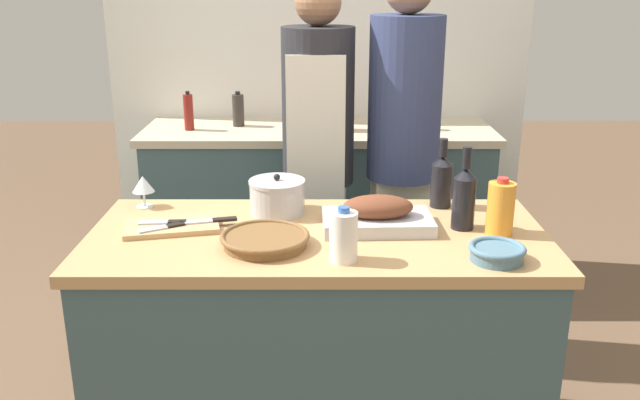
{
  "coord_description": "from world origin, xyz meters",
  "views": [
    {
      "loc": [
        0.01,
        -2.12,
        1.68
      ],
      "look_at": [
        0.0,
        0.11,
        0.94
      ],
      "focal_mm": 38.0,
      "sensor_mm": 36.0,
      "label": 1
    }
  ],
  "objects_px": {
    "roasting_pan": "(380,216)",
    "knife_bread": "(167,222)",
    "wine_bottle_green": "(467,197)",
    "knife_paring": "(166,227)",
    "juice_jug": "(503,208)",
    "wine_glass_left": "(146,185)",
    "condiment_bottle_tall": "(191,112)",
    "mixing_bowl": "(499,252)",
    "stock_pot": "(280,196)",
    "wicker_basket": "(267,239)",
    "wine_bottle_dark": "(444,180)",
    "cutting_board": "(174,226)",
    "knife_chef": "(210,221)",
    "person_cook_aproned": "(320,153)",
    "condiment_bottle_extra": "(241,110)",
    "condiment_bottle_short": "(418,114)",
    "stand_mixer": "(320,107)",
    "person_cook_guest": "(405,147)",
    "milk_jug": "(346,236)"
  },
  "relations": [
    {
      "from": "condiment_bottle_extra",
      "to": "stock_pot",
      "type": "bearing_deg",
      "value": -77.32
    },
    {
      "from": "knife_bread",
      "to": "condiment_bottle_short",
      "type": "height_order",
      "value": "condiment_bottle_short"
    },
    {
      "from": "knife_paring",
      "to": "condiment_bottle_short",
      "type": "distance_m",
      "value": 1.72
    },
    {
      "from": "cutting_board",
      "to": "stock_pot",
      "type": "height_order",
      "value": "stock_pot"
    },
    {
      "from": "wicker_basket",
      "to": "condiment_bottle_short",
      "type": "xyz_separation_m",
      "value": [
        0.67,
        1.5,
        0.11
      ]
    },
    {
      "from": "stock_pot",
      "to": "knife_paring",
      "type": "xyz_separation_m",
      "value": [
        -0.37,
        -0.21,
        -0.04
      ]
    },
    {
      "from": "condiment_bottle_tall",
      "to": "condiment_bottle_extra",
      "type": "bearing_deg",
      "value": 21.69
    },
    {
      "from": "knife_paring",
      "to": "stand_mixer",
      "type": "bearing_deg",
      "value": 69.62
    },
    {
      "from": "cutting_board",
      "to": "mixing_bowl",
      "type": "xyz_separation_m",
      "value": [
        1.04,
        -0.27,
        0.02
      ]
    },
    {
      "from": "wine_bottle_dark",
      "to": "wine_glass_left",
      "type": "xyz_separation_m",
      "value": [
        -1.1,
        -0.01,
        -0.02
      ]
    },
    {
      "from": "wine_bottle_green",
      "to": "knife_paring",
      "type": "distance_m",
      "value": 1.02
    },
    {
      "from": "mixing_bowl",
      "to": "person_cook_guest",
      "type": "distance_m",
      "value": 1.01
    },
    {
      "from": "cutting_board",
      "to": "stock_pot",
      "type": "xyz_separation_m",
      "value": [
        0.35,
        0.17,
        0.05
      ]
    },
    {
      "from": "cutting_board",
      "to": "stock_pot",
      "type": "relative_size",
      "value": 1.69
    },
    {
      "from": "wine_bottle_green",
      "to": "knife_paring",
      "type": "xyz_separation_m",
      "value": [
        -1.01,
        -0.05,
        -0.09
      ]
    },
    {
      "from": "condiment_bottle_tall",
      "to": "person_cook_aproned",
      "type": "bearing_deg",
      "value": -40.96
    },
    {
      "from": "juice_jug",
      "to": "roasting_pan",
      "type": "bearing_deg",
      "value": 172.67
    },
    {
      "from": "juice_jug",
      "to": "wine_glass_left",
      "type": "height_order",
      "value": "juice_jug"
    },
    {
      "from": "roasting_pan",
      "to": "knife_bread",
      "type": "distance_m",
      "value": 0.73
    },
    {
      "from": "condiment_bottle_tall",
      "to": "mixing_bowl",
      "type": "bearing_deg",
      "value": -52.62
    },
    {
      "from": "knife_chef",
      "to": "condiment_bottle_short",
      "type": "bearing_deg",
      "value": 56.1
    },
    {
      "from": "roasting_pan",
      "to": "wine_glass_left",
      "type": "relative_size",
      "value": 3.16
    },
    {
      "from": "roasting_pan",
      "to": "knife_bread",
      "type": "bearing_deg",
      "value": 179.73
    },
    {
      "from": "knife_bread",
      "to": "person_cook_aproned",
      "type": "bearing_deg",
      "value": 54.55
    },
    {
      "from": "juice_jug",
      "to": "wine_bottle_green",
      "type": "distance_m",
      "value": 0.13
    },
    {
      "from": "wine_glass_left",
      "to": "person_cook_guest",
      "type": "height_order",
      "value": "person_cook_guest"
    },
    {
      "from": "mixing_bowl",
      "to": "wine_glass_left",
      "type": "relative_size",
      "value": 1.45
    },
    {
      "from": "knife_paring",
      "to": "person_cook_guest",
      "type": "distance_m",
      "value": 1.18
    },
    {
      "from": "juice_jug",
      "to": "milk_jug",
      "type": "height_order",
      "value": "juice_jug"
    },
    {
      "from": "wicker_basket",
      "to": "mixing_bowl",
      "type": "height_order",
      "value": "mixing_bowl"
    },
    {
      "from": "stock_pot",
      "to": "knife_paring",
      "type": "bearing_deg",
      "value": -150.69
    },
    {
      "from": "knife_chef",
      "to": "condiment_bottle_tall",
      "type": "xyz_separation_m",
      "value": [
        -0.3,
        1.3,
        0.12
      ]
    },
    {
      "from": "stock_pot",
      "to": "roasting_pan",
      "type": "bearing_deg",
      "value": -24.95
    },
    {
      "from": "wine_bottle_dark",
      "to": "wine_glass_left",
      "type": "relative_size",
      "value": 2.17
    },
    {
      "from": "juice_jug",
      "to": "person_cook_aproned",
      "type": "height_order",
      "value": "person_cook_aproned"
    },
    {
      "from": "condiment_bottle_extra",
      "to": "mixing_bowl",
      "type": "bearing_deg",
      "value": -60.14
    },
    {
      "from": "cutting_board",
      "to": "knife_chef",
      "type": "bearing_deg",
      "value": 10.21
    },
    {
      "from": "juice_jug",
      "to": "wine_bottle_dark",
      "type": "height_order",
      "value": "wine_bottle_dark"
    },
    {
      "from": "wine_glass_left",
      "to": "knife_chef",
      "type": "bearing_deg",
      "value": -38.11
    },
    {
      "from": "wine_bottle_green",
      "to": "wine_glass_left",
      "type": "relative_size",
      "value": 2.39
    },
    {
      "from": "wicker_basket",
      "to": "juice_jug",
      "type": "distance_m",
      "value": 0.78
    },
    {
      "from": "juice_jug",
      "to": "wine_bottle_green",
      "type": "bearing_deg",
      "value": 153.61
    },
    {
      "from": "wine_glass_left",
      "to": "knife_paring",
      "type": "distance_m",
      "value": 0.31
    },
    {
      "from": "juice_jug",
      "to": "wine_glass_left",
      "type": "relative_size",
      "value": 1.64
    },
    {
      "from": "stand_mixer",
      "to": "wine_bottle_green",
      "type": "bearing_deg",
      "value": -69.36
    },
    {
      "from": "person_cook_aproned",
      "to": "condiment_bottle_short",
      "type": "bearing_deg",
      "value": 52.42
    },
    {
      "from": "wine_bottle_green",
      "to": "knife_chef",
      "type": "relative_size",
      "value": 1.3
    },
    {
      "from": "wine_bottle_green",
      "to": "person_cook_aproned",
      "type": "bearing_deg",
      "value": 124.11
    },
    {
      "from": "cutting_board",
      "to": "stand_mixer",
      "type": "bearing_deg",
      "value": 69.77
    },
    {
      "from": "wine_bottle_green",
      "to": "roasting_pan",
      "type": "bearing_deg",
      "value": -179.31
    }
  ]
}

